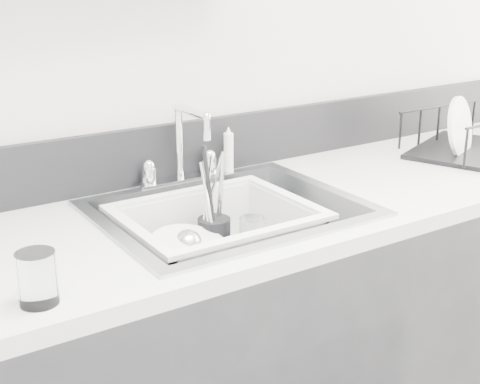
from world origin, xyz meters
TOP-DOWN VIEW (x-y plane):
  - counter_run at (0.00, 1.19)m, footprint 3.20×0.62m
  - backsplash at (0.00, 1.49)m, footprint 3.20×0.02m
  - sink at (0.00, 1.19)m, footprint 0.64×0.52m
  - faucet at (0.00, 1.44)m, footprint 0.26×0.18m
  - side_sprayer at (0.16, 1.44)m, footprint 0.03×0.03m
  - wash_tub at (-0.04, 1.19)m, footprint 0.57×0.52m
  - plate_stack at (-0.11, 1.17)m, footprint 0.28×0.27m
  - utensil_cup at (-0.00, 1.26)m, footprint 0.09×0.09m
  - ladle at (-0.05, 1.17)m, footprint 0.28×0.31m
  - tumbler_in_tub at (0.09, 1.22)m, footprint 0.08×0.08m
  - tumbler_counter at (-0.54, 0.97)m, footprint 0.08×0.08m
  - dish_rack at (0.93, 1.22)m, footprint 0.48×0.42m
  - bowl_small at (0.10, 1.14)m, footprint 0.12×0.12m

SIDE VIEW (x-z plane):
  - counter_run at x=0.00m, z-range 0.00..0.92m
  - bowl_small at x=0.10m, z-range 0.77..0.80m
  - plate_stack at x=-0.11m, z-range 0.74..0.85m
  - ladle at x=-0.05m, z-range 0.77..0.86m
  - tumbler_in_tub at x=0.09m, z-range 0.77..0.87m
  - utensil_cup at x=0.00m, z-range 0.68..0.97m
  - sink at x=0.00m, z-range 0.73..0.93m
  - wash_tub at x=-0.04m, z-range 0.75..0.93m
  - tumbler_counter at x=-0.54m, z-range 0.92..1.02m
  - faucet at x=0.00m, z-range 0.87..1.09m
  - dish_rack at x=0.93m, z-range 0.92..1.06m
  - side_sprayer at x=0.16m, z-range 0.92..1.06m
  - backsplash at x=0.00m, z-range 0.92..1.08m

